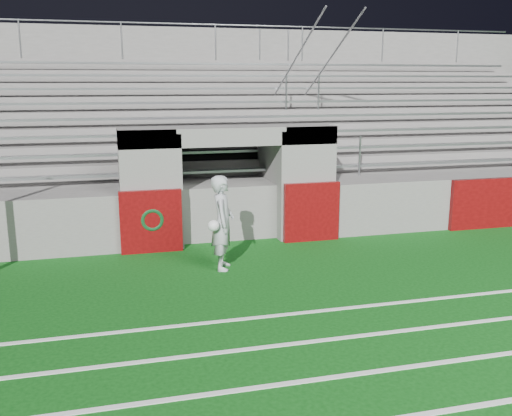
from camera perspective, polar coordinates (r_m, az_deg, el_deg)
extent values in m
plane|color=#0B450F|center=(9.98, 1.51, -8.42)|extent=(90.00, 90.00, 0.00)
cube|color=white|center=(7.40, 8.22, -16.34)|extent=(28.00, 0.09, 0.01)
cube|color=white|center=(8.23, 5.47, -13.16)|extent=(28.00, 0.09, 0.01)
cube|color=white|center=(9.09, 3.28, -10.55)|extent=(28.00, 0.09, 0.01)
cube|color=slate|center=(12.68, -10.75, 2.00)|extent=(1.20, 1.00, 2.60)
cube|color=slate|center=(13.40, 4.80, 2.73)|extent=(1.20, 1.00, 2.60)
cube|color=black|center=(14.57, -4.14, 3.33)|extent=(2.60, 0.20, 2.50)
cube|color=slate|center=(13.33, -8.14, 2.38)|extent=(0.10, 2.20, 2.50)
cube|color=slate|center=(13.78, 1.42, 2.83)|extent=(0.10, 2.20, 2.50)
cube|color=slate|center=(12.77, -2.81, 7.26)|extent=(4.80, 1.00, 0.40)
cube|color=slate|center=(16.68, -5.49, 4.12)|extent=(26.00, 8.00, 0.20)
cube|color=slate|center=(16.78, -5.45, 2.01)|extent=(26.00, 8.00, 1.05)
cube|color=#4D0608|center=(12.27, -10.45, -1.33)|extent=(1.30, 0.15, 1.35)
cube|color=#4D0608|center=(13.01, 5.56, -0.39)|extent=(1.30, 0.15, 1.35)
cube|color=#4D0608|center=(15.26, 22.37, 0.45)|extent=(2.20, 0.15, 1.25)
cube|color=gray|center=(13.79, -3.56, 3.74)|extent=(23.00, 0.28, 0.06)
cube|color=slate|center=(14.62, -4.21, 4.11)|extent=(24.00, 0.75, 0.38)
cube|color=gray|center=(14.47, -4.16, 5.66)|extent=(23.00, 0.28, 0.06)
cube|color=slate|center=(15.32, -4.73, 5.21)|extent=(24.00, 0.75, 0.76)
cube|color=gray|center=(15.16, -4.70, 7.41)|extent=(23.00, 0.28, 0.06)
cube|color=slate|center=(16.04, -5.21, 6.21)|extent=(24.00, 0.75, 1.14)
cube|color=gray|center=(15.87, -5.20, 9.00)|extent=(23.00, 0.28, 0.06)
cube|color=slate|center=(16.75, -5.65, 7.12)|extent=(24.00, 0.75, 1.52)
cube|color=gray|center=(16.59, -5.67, 10.46)|extent=(23.00, 0.28, 0.06)
cube|color=slate|center=(17.48, -6.05, 7.95)|extent=(24.00, 0.75, 1.90)
cube|color=gray|center=(17.32, -6.09, 11.79)|extent=(23.00, 0.28, 0.06)
cube|color=slate|center=(18.20, -6.43, 8.72)|extent=(24.00, 0.75, 2.28)
cube|color=gray|center=(18.07, -6.49, 13.01)|extent=(23.00, 0.28, 0.06)
cube|color=slate|center=(18.93, -6.77, 9.43)|extent=(24.00, 0.75, 2.66)
cube|color=gray|center=(18.82, -6.85, 14.14)|extent=(23.00, 0.28, 0.06)
cube|color=slate|center=(19.60, -7.06, 9.72)|extent=(26.00, 0.60, 5.29)
cylinder|color=#A5A8AD|center=(14.18, 6.64, 5.07)|extent=(0.05, 0.05, 1.00)
cylinder|color=#A5A8AD|center=(16.89, 3.04, 11.49)|extent=(0.05, 0.05, 1.00)
cylinder|color=#A5A8AD|center=(19.81, 0.37, 16.05)|extent=(0.05, 0.05, 1.00)
cylinder|color=#A5A8AD|center=(16.89, 3.06, 13.18)|extent=(0.05, 6.02, 3.08)
cylinder|color=#A5A8AD|center=(14.57, 10.33, 5.15)|extent=(0.05, 0.05, 1.00)
cylinder|color=#A5A8AD|center=(17.22, 6.28, 11.45)|extent=(0.05, 0.05, 1.00)
cylinder|color=#A5A8AD|center=(20.09, 3.23, 15.98)|extent=(0.05, 0.05, 1.00)
cylinder|color=#A5A8AD|center=(17.22, 6.32, 13.11)|extent=(0.05, 6.02, 3.08)
cylinder|color=#A5A8AD|center=(19.29, -22.56, 15.38)|extent=(0.05, 0.05, 1.10)
cylinder|color=#A5A8AD|center=(19.15, -13.29, 16.00)|extent=(0.05, 0.05, 1.10)
cylinder|color=#A5A8AD|center=(19.48, -4.08, 16.22)|extent=(0.05, 0.05, 1.10)
cylinder|color=#A5A8AD|center=(20.25, 4.64, 16.07)|extent=(0.05, 0.05, 1.10)
cylinder|color=#A5A8AD|center=(21.42, 12.54, 15.63)|extent=(0.05, 0.05, 1.10)
cylinder|color=#A5A8AD|center=(22.92, 19.47, 15.00)|extent=(0.05, 0.05, 1.10)
cylinder|color=#A5A8AD|center=(19.36, -7.16, 17.82)|extent=(24.00, 0.05, 0.05)
imported|color=#B0B4BA|center=(10.97, -3.36, -1.47)|extent=(0.59, 0.76, 1.84)
sphere|color=white|center=(10.71, -4.27, -1.78)|extent=(0.22, 0.22, 0.22)
torus|color=#0C3C13|center=(12.26, -10.35, -1.03)|extent=(0.58, 0.11, 0.58)
torus|color=#0C3E1B|center=(12.22, -10.33, -1.18)|extent=(0.50, 0.10, 0.50)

